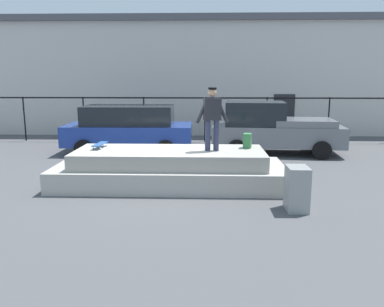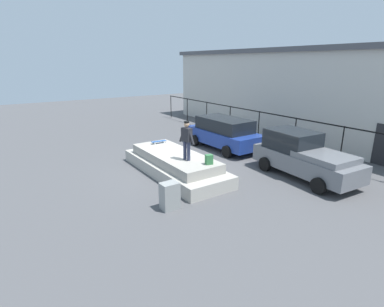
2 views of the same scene
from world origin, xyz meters
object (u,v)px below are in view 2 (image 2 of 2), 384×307
(skateboarder, at_px, (187,138))
(skateboard, at_px, (159,141))
(backpack, at_px, (209,159))
(car_grey_pickup_mid, at_px, (303,155))
(car_blue_hatchback_near, at_px, (224,132))
(utility_box, at_px, (170,196))

(skateboarder, xyz_separation_m, skateboard, (-2.97, 0.28, -0.82))
(backpack, bearing_deg, car_grey_pickup_mid, 174.58)
(backpack, distance_m, car_blue_hatchback_near, 5.69)
(skateboarder, distance_m, car_blue_hatchback_near, 5.50)
(car_grey_pickup_mid, bearing_deg, skateboarder, -117.40)
(backpack, bearing_deg, utility_box, 33.15)
(car_blue_hatchback_near, bearing_deg, car_grey_pickup_mid, -0.59)
(skateboarder, bearing_deg, utility_box, -46.06)
(skateboarder, relative_size, skateboard, 2.07)
(backpack, bearing_deg, skateboarder, -52.65)
(skateboard, height_order, car_grey_pickup_mid, car_grey_pickup_mid)
(skateboard, height_order, backpack, backpack)
(car_blue_hatchback_near, distance_m, car_grey_pickup_mid, 5.32)
(car_grey_pickup_mid, height_order, utility_box, car_grey_pickup_mid)
(skateboard, height_order, utility_box, skateboard)
(skateboard, distance_m, utility_box, 5.23)
(skateboarder, height_order, car_grey_pickup_mid, skateboarder)
(car_grey_pickup_mid, distance_m, utility_box, 6.33)
(skateboarder, distance_m, car_grey_pickup_mid, 5.09)
(backpack, xyz_separation_m, car_grey_pickup_mid, (1.35, 4.02, -0.18))
(skateboarder, xyz_separation_m, backpack, (0.95, 0.43, -0.73))
(car_blue_hatchback_near, bearing_deg, skateboard, -89.42)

